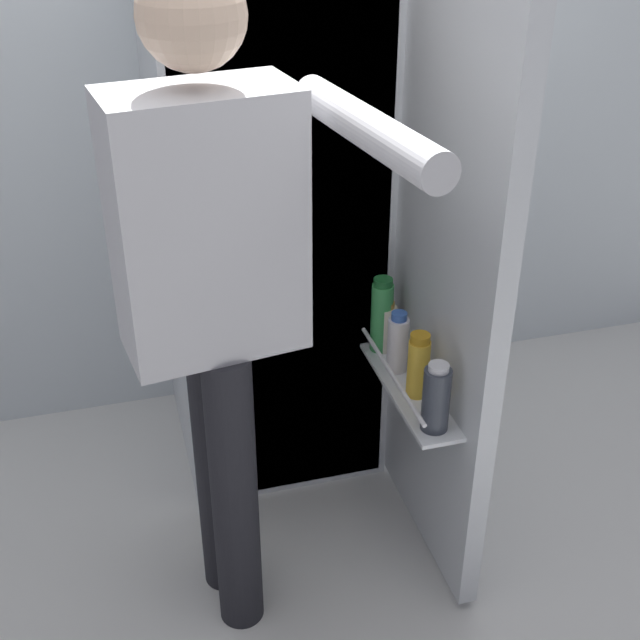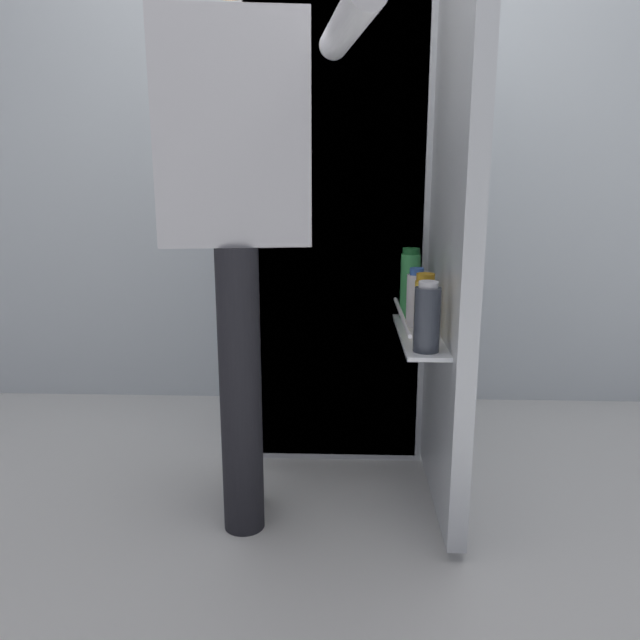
# 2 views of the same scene
# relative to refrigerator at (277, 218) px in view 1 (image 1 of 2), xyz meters

# --- Properties ---
(ground_plane) EXTENTS (5.63, 5.63, 0.00)m
(ground_plane) POSITION_rel_refrigerator_xyz_m (-0.03, -0.52, -0.85)
(ground_plane) COLOR silver
(kitchen_wall) EXTENTS (4.40, 0.10, 2.62)m
(kitchen_wall) POSITION_rel_refrigerator_xyz_m (-0.03, 0.43, 0.45)
(kitchen_wall) COLOR silver
(kitchen_wall) RESTS_ON ground_plane
(refrigerator) EXTENTS (0.69, 1.27, 1.71)m
(refrigerator) POSITION_rel_refrigerator_xyz_m (0.00, 0.00, 0.00)
(refrigerator) COLOR silver
(refrigerator) RESTS_ON ground_plane
(person) EXTENTS (0.60, 0.69, 1.69)m
(person) POSITION_rel_refrigerator_xyz_m (-0.29, -0.65, 0.16)
(person) COLOR black
(person) RESTS_ON ground_plane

